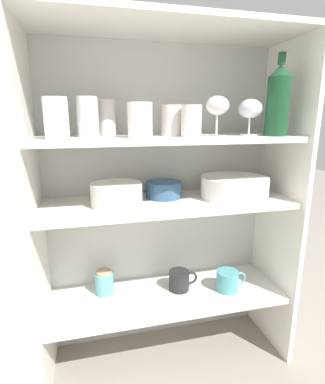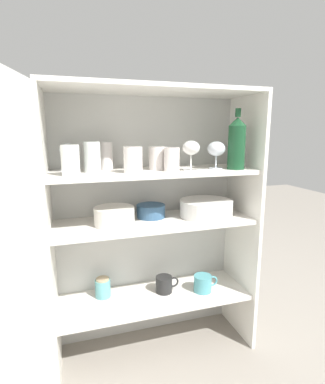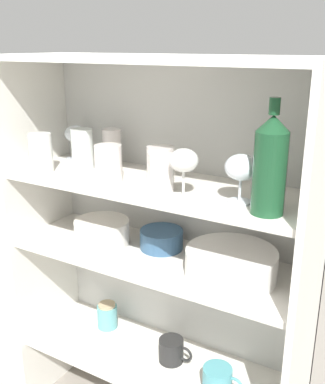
# 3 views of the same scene
# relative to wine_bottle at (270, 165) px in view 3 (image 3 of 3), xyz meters

# --- Properties ---
(cupboard_back_panel) EXTENTS (0.96, 0.02, 1.25)m
(cupboard_back_panel) POSITION_rel_wine_bottle_xyz_m (-0.37, 0.24, -0.41)
(cupboard_back_panel) COLOR silver
(cupboard_back_panel) RESTS_ON ground_plane
(cupboard_side_left) EXTENTS (0.02, 0.34, 1.25)m
(cupboard_side_left) POSITION_rel_wine_bottle_xyz_m (-0.84, 0.08, -0.41)
(cupboard_side_left) COLOR white
(cupboard_side_left) RESTS_ON ground_plane
(cupboard_side_right) EXTENTS (0.02, 0.34, 1.25)m
(cupboard_side_right) POSITION_rel_wine_bottle_xyz_m (0.10, 0.08, -0.41)
(cupboard_side_right) COLOR white
(cupboard_side_right) RESTS_ON ground_plane
(cupboard_top_panel) EXTENTS (0.96, 0.34, 0.02)m
(cupboard_top_panel) POSITION_rel_wine_bottle_xyz_m (-0.37, 0.08, 0.23)
(cupboard_top_panel) COLOR white
(cupboard_top_panel) RESTS_ON cupboard_side_left
(shelf_board_lower) EXTENTS (0.92, 0.30, 0.02)m
(shelf_board_lower) POSITION_rel_wine_bottle_xyz_m (-0.37, 0.08, -0.76)
(shelf_board_lower) COLOR silver
(shelf_board_middle) EXTENTS (0.92, 0.30, 0.02)m
(shelf_board_middle) POSITION_rel_wine_bottle_xyz_m (-0.37, 0.08, -0.37)
(shelf_board_middle) COLOR silver
(shelf_board_upper) EXTENTS (0.92, 0.30, 0.02)m
(shelf_board_upper) POSITION_rel_wine_bottle_xyz_m (-0.37, 0.08, -0.13)
(shelf_board_upper) COLOR silver
(tumbler_glass_0) EXTENTS (0.07, 0.07, 0.12)m
(tumbler_glass_0) POSITION_rel_wine_bottle_xyz_m (-0.73, 0.00, -0.06)
(tumbler_glass_0) COLOR white
(tumbler_glass_0) RESTS_ON shelf_board_upper
(tumbler_glass_1) EXTENTS (0.06, 0.06, 0.13)m
(tumbler_glass_1) POSITION_rel_wine_bottle_xyz_m (-0.58, 0.16, -0.06)
(tumbler_glass_1) COLOR silver
(tumbler_glass_1) RESTS_ON shelf_board_upper
(tumbler_glass_2) EXTENTS (0.07, 0.07, 0.10)m
(tumbler_glass_2) POSITION_rel_wine_bottle_xyz_m (-0.31, 0.02, -0.07)
(tumbler_glass_2) COLOR silver
(tumbler_glass_2) RESTS_ON shelf_board_upper
(tumbler_glass_3) EXTENTS (0.08, 0.08, 0.11)m
(tumbler_glass_3) POSITION_rel_wine_bottle_xyz_m (-0.35, 0.09, -0.07)
(tumbler_glass_3) COLOR silver
(tumbler_glass_3) RESTS_ON shelf_board_upper
(tumbler_glass_4) EXTENTS (0.08, 0.08, 0.11)m
(tumbler_glass_4) POSITION_rel_wine_bottle_xyz_m (-0.48, 0.02, -0.07)
(tumbler_glass_4) COLOR silver
(tumbler_glass_4) RESTS_ON shelf_board_upper
(tumbler_glass_5) EXTENTS (0.07, 0.07, 0.13)m
(tumbler_glass_5) POSITION_rel_wine_bottle_xyz_m (-0.64, 0.09, -0.06)
(tumbler_glass_5) COLOR white
(tumbler_glass_5) RESTS_ON shelf_board_upper
(wine_glass_0) EXTENTS (0.07, 0.07, 0.12)m
(wine_glass_0) POSITION_rel_wine_bottle_xyz_m (-0.74, 0.17, -0.04)
(wine_glass_0) COLOR white
(wine_glass_0) RESTS_ON shelf_board_upper
(wine_glass_1) EXTENTS (0.08, 0.08, 0.13)m
(wine_glass_1) POSITION_rel_wine_bottle_xyz_m (-0.23, -0.00, -0.02)
(wine_glass_1) COLOR white
(wine_glass_1) RESTS_ON shelf_board_upper
(wine_glass_2) EXTENTS (0.08, 0.08, 0.13)m
(wine_glass_2) POSITION_rel_wine_bottle_xyz_m (-0.08, 0.04, -0.03)
(wine_glass_2) COLOR white
(wine_glass_2) RESTS_ON shelf_board_upper
(wine_bottle) EXTENTS (0.08, 0.08, 0.27)m
(wine_bottle) POSITION_rel_wine_bottle_xyz_m (0.00, 0.00, 0.00)
(wine_bottle) COLOR #194728
(wine_bottle) RESTS_ON shelf_board_upper
(plate_stack_white) EXTENTS (0.26, 0.26, 0.08)m
(plate_stack_white) POSITION_rel_wine_bottle_xyz_m (-0.11, 0.07, -0.32)
(plate_stack_white) COLOR white
(plate_stack_white) RESTS_ON shelf_board_middle
(mixing_bowl_large) EXTENTS (0.18, 0.18, 0.08)m
(mixing_bowl_large) POSITION_rel_wine_bottle_xyz_m (-0.56, 0.07, -0.31)
(mixing_bowl_large) COLOR silver
(mixing_bowl_large) RESTS_ON shelf_board_middle
(serving_bowl_small) EXTENTS (0.14, 0.14, 0.06)m
(serving_bowl_small) POSITION_rel_wine_bottle_xyz_m (-0.37, 0.14, -0.32)
(serving_bowl_small) COLOR #33567A
(serving_bowl_small) RESTS_ON shelf_board_middle
(coffee_mug_primary) EXTENTS (0.12, 0.08, 0.08)m
(coffee_mug_primary) POSITION_rel_wine_bottle_xyz_m (-0.31, 0.10, -0.71)
(coffee_mug_primary) COLOR black
(coffee_mug_primary) RESTS_ON shelf_board_lower
(coffee_mug_extra_1) EXTENTS (0.13, 0.09, 0.08)m
(coffee_mug_extra_1) POSITION_rel_wine_bottle_xyz_m (-0.12, 0.05, -0.71)
(coffee_mug_extra_1) COLOR teal
(coffee_mug_extra_1) RESTS_ON shelf_board_lower
(storage_jar) EXTENTS (0.07, 0.07, 0.10)m
(storage_jar) POSITION_rel_wine_bottle_xyz_m (-0.62, 0.15, -0.70)
(storage_jar) COLOR #5BA3A8
(storage_jar) RESTS_ON shelf_board_lower
(serving_spoon) EXTENTS (0.19, 0.06, 0.01)m
(serving_spoon) POSITION_rel_wine_bottle_xyz_m (-0.71, 0.07, -0.74)
(serving_spoon) COLOR silver
(serving_spoon) RESTS_ON shelf_board_lower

